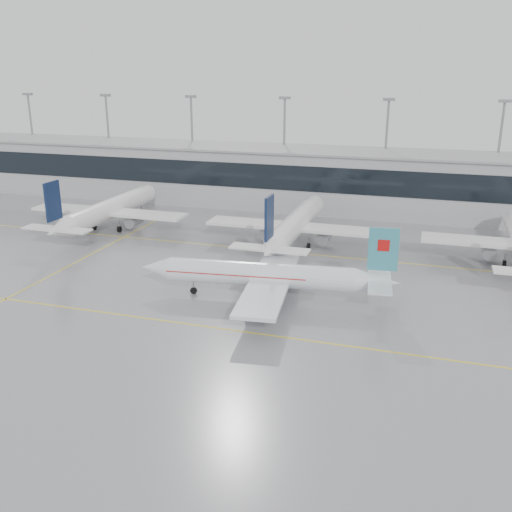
% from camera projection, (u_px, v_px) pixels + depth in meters
% --- Properties ---
extents(ground, '(320.00, 320.00, 0.00)m').
position_uv_depth(ground, '(225.00, 329.00, 64.75)').
color(ground, gray).
rests_on(ground, ground).
extents(taxi_line_main, '(120.00, 0.25, 0.01)m').
position_uv_depth(taxi_line_main, '(225.00, 329.00, 64.75)').
color(taxi_line_main, yellow).
rests_on(taxi_line_main, ground).
extents(taxi_line_north, '(120.00, 0.25, 0.01)m').
position_uv_depth(taxi_line_north, '(289.00, 252.00, 91.96)').
color(taxi_line_north, yellow).
rests_on(taxi_line_north, ground).
extents(taxi_line_cross, '(0.25, 60.00, 0.01)m').
position_uv_depth(taxi_line_cross, '(74.00, 263.00, 86.87)').
color(taxi_line_cross, yellow).
rests_on(taxi_line_cross, ground).
extents(terminal, '(180.00, 15.00, 12.00)m').
position_uv_depth(terminal, '(327.00, 181.00, 119.12)').
color(terminal, '#9F9FA3').
rests_on(terminal, ground).
extents(terminal_glass, '(180.00, 0.20, 5.00)m').
position_uv_depth(terminal_glass, '(320.00, 180.00, 111.80)').
color(terminal_glass, black).
rests_on(terminal_glass, ground).
extents(terminal_roof, '(182.00, 16.00, 0.40)m').
position_uv_depth(terminal_roof, '(328.00, 151.00, 117.19)').
color(terminal_roof, gray).
rests_on(terminal_roof, ground).
extents(light_masts, '(156.40, 1.00, 22.60)m').
position_uv_depth(light_masts, '(334.00, 142.00, 122.27)').
color(light_masts, gray).
rests_on(light_masts, ground).
extents(air_canada_jet, '(33.46, 26.11, 10.16)m').
position_uv_depth(air_canada_jet, '(270.00, 276.00, 72.21)').
color(air_canada_jet, silver).
rests_on(air_canada_jet, ground).
extents(parked_jet_b, '(29.64, 36.96, 11.72)m').
position_uv_depth(parked_jet_b, '(109.00, 210.00, 104.08)').
color(parked_jet_b, white).
rests_on(parked_jet_b, ground).
extents(parked_jet_c, '(29.64, 36.96, 11.72)m').
position_uv_depth(parked_jet_c, '(295.00, 224.00, 94.15)').
color(parked_jet_c, white).
rests_on(parked_jet_c, ground).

